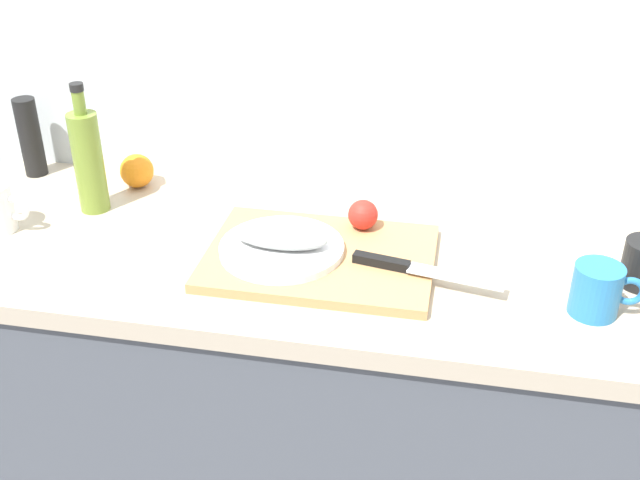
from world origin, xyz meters
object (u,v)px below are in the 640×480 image
coffee_mug_1 (598,290)px  chef_knife (408,267)px  olive_oil_bottle (88,160)px  fish_fillet (281,237)px  pepper_mill (30,137)px  cutting_board (320,258)px  white_plate (282,248)px

coffee_mug_1 → chef_knife: bearing=172.8°
olive_oil_bottle → fish_fillet: bearing=-16.4°
coffee_mug_1 → pepper_mill: 1.31m
olive_oil_bottle → pepper_mill: size_ratio=1.52×
chef_knife → cutting_board: bearing=-180.0°
fish_fillet → pepper_mill: (-0.68, 0.28, 0.04)m
cutting_board → fish_fillet: (-0.07, -0.01, 0.04)m
cutting_board → white_plate: 0.08m
white_plate → olive_oil_bottle: size_ratio=0.85×
fish_fillet → pepper_mill: pepper_mill is taller
cutting_board → chef_knife: (0.17, -0.03, 0.02)m
fish_fillet → pepper_mill: 0.73m
white_plate → pepper_mill: size_ratio=1.29×
cutting_board → olive_oil_bottle: size_ratio=1.54×
pepper_mill → chef_knife: bearing=-18.0°
cutting_board → white_plate: (-0.07, -0.01, 0.02)m
white_plate → chef_knife: chef_knife is taller
chef_knife → coffee_mug_1: coffee_mug_1 is taller
chef_knife → fish_fillet: bearing=-174.9°
fish_fillet → pepper_mill: bearing=157.7°
coffee_mug_1 → cutting_board: bearing=171.7°
cutting_board → white_plate: size_ratio=1.81×
cutting_board → coffee_mug_1: size_ratio=3.52×
fish_fillet → olive_oil_bottle: olive_oil_bottle is taller
fish_fillet → cutting_board: bearing=6.6°
cutting_board → chef_knife: chef_knife is taller
coffee_mug_1 → pepper_mill: size_ratio=0.67×
cutting_board → fish_fillet: size_ratio=2.42×
white_plate → fish_fillet: fish_fillet is taller
cutting_board → coffee_mug_1: coffee_mug_1 is taller
coffee_mug_1 → pepper_mill: pepper_mill is taller
chef_knife → coffee_mug_1: bearing=3.2°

